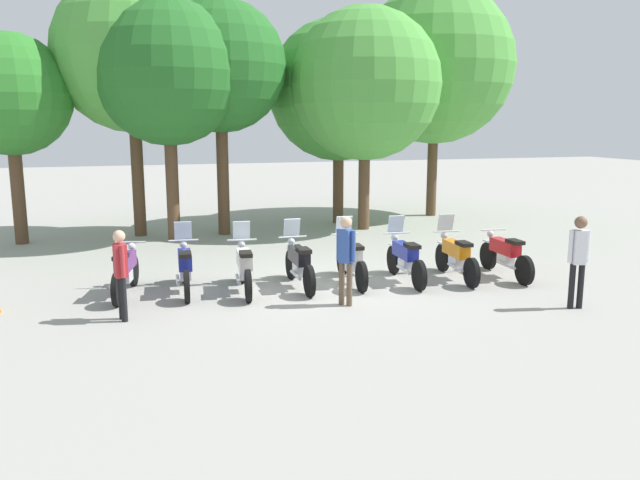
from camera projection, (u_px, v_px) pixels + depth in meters
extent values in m
plane|color=#9E9B93|center=(327.00, 286.00, 13.53)|extent=(80.00, 80.00, 0.00)
cylinder|color=black|center=(134.00, 271.00, 13.52)|extent=(0.23, 0.65, 0.64)
cylinder|color=black|center=(117.00, 290.00, 12.00)|extent=(0.23, 0.65, 0.64)
cube|color=silver|center=(133.00, 255.00, 13.46)|extent=(0.19, 0.38, 0.04)
cube|color=#59196B|center=(125.00, 262.00, 12.74)|extent=(0.46, 0.98, 0.30)
cube|color=silver|center=(126.00, 276.00, 12.74)|extent=(0.30, 0.44, 0.24)
cube|color=black|center=(120.00, 257.00, 12.32)|extent=(0.33, 0.48, 0.08)
cylinder|color=silver|center=(132.00, 257.00, 13.37)|extent=(0.10, 0.23, 0.64)
cylinder|color=silver|center=(130.00, 242.00, 13.22)|extent=(0.61, 0.17, 0.04)
sphere|color=silver|center=(132.00, 247.00, 13.37)|extent=(0.19, 0.19, 0.16)
cylinder|color=silver|center=(114.00, 282.00, 12.45)|extent=(0.22, 0.70, 0.07)
cylinder|color=black|center=(184.00, 269.00, 13.71)|extent=(0.14, 0.65, 0.64)
cylinder|color=black|center=(187.00, 286.00, 12.23)|extent=(0.14, 0.65, 0.64)
cube|color=silver|center=(184.00, 253.00, 13.65)|extent=(0.14, 0.37, 0.04)
cube|color=navy|center=(185.00, 260.00, 12.96)|extent=(0.32, 0.96, 0.30)
cube|color=silver|center=(185.00, 273.00, 12.96)|extent=(0.25, 0.41, 0.24)
cube|color=black|center=(185.00, 254.00, 12.54)|extent=(0.27, 0.45, 0.08)
cylinder|color=silver|center=(184.00, 255.00, 13.57)|extent=(0.06, 0.23, 0.64)
cylinder|color=silver|center=(183.00, 240.00, 13.42)|extent=(0.62, 0.08, 0.04)
sphere|color=silver|center=(183.00, 245.00, 13.57)|extent=(0.17, 0.17, 0.16)
cylinder|color=silver|center=(178.00, 280.00, 12.65)|extent=(0.11, 0.70, 0.07)
cube|color=silver|center=(183.00, 230.00, 13.44)|extent=(0.37, 0.16, 0.39)
cylinder|color=black|center=(242.00, 268.00, 13.77)|extent=(0.16, 0.65, 0.64)
cylinder|color=black|center=(248.00, 286.00, 12.27)|extent=(0.16, 0.65, 0.64)
cube|color=silver|center=(242.00, 253.00, 13.70)|extent=(0.16, 0.37, 0.04)
cube|color=silver|center=(244.00, 259.00, 13.00)|extent=(0.35, 0.97, 0.30)
cube|color=silver|center=(245.00, 273.00, 13.00)|extent=(0.26, 0.42, 0.24)
cube|color=black|center=(246.00, 254.00, 12.58)|extent=(0.28, 0.46, 0.08)
cylinder|color=silver|center=(242.00, 255.00, 13.62)|extent=(0.07, 0.23, 0.64)
cylinder|color=silver|center=(242.00, 240.00, 13.47)|extent=(0.62, 0.10, 0.04)
sphere|color=silver|center=(241.00, 244.00, 13.62)|extent=(0.18, 0.18, 0.16)
cylinder|color=silver|center=(238.00, 279.00, 12.69)|extent=(0.14, 0.70, 0.07)
cube|color=silver|center=(241.00, 230.00, 13.49)|extent=(0.37, 0.17, 0.39)
cylinder|color=black|center=(291.00, 264.00, 14.10)|extent=(0.11, 0.64, 0.64)
cylinder|color=black|center=(309.00, 281.00, 12.64)|extent=(0.11, 0.64, 0.64)
cube|color=silver|center=(291.00, 249.00, 14.04)|extent=(0.13, 0.36, 0.04)
cube|color=black|center=(299.00, 255.00, 13.36)|extent=(0.28, 0.95, 0.30)
cube|color=silver|center=(300.00, 269.00, 13.36)|extent=(0.23, 0.40, 0.24)
cube|color=black|center=(304.00, 250.00, 12.94)|extent=(0.25, 0.44, 0.08)
cylinder|color=silver|center=(292.00, 251.00, 13.96)|extent=(0.05, 0.23, 0.64)
cylinder|color=silver|center=(293.00, 237.00, 13.82)|extent=(0.62, 0.05, 0.04)
sphere|color=silver|center=(291.00, 241.00, 13.96)|extent=(0.16, 0.16, 0.16)
cylinder|color=silver|center=(296.00, 275.00, 13.04)|extent=(0.08, 0.70, 0.07)
cube|color=silver|center=(292.00, 227.00, 13.84)|extent=(0.36, 0.14, 0.39)
cylinder|color=black|center=(342.00, 261.00, 14.47)|extent=(0.15, 0.65, 0.64)
cylinder|color=black|center=(362.00, 277.00, 12.99)|extent=(0.15, 0.65, 0.64)
cube|color=silver|center=(342.00, 246.00, 14.41)|extent=(0.15, 0.37, 0.04)
cube|color=silver|center=(351.00, 252.00, 13.71)|extent=(0.33, 0.97, 0.30)
cube|color=silver|center=(351.00, 265.00, 13.71)|extent=(0.25, 0.42, 0.24)
cube|color=black|center=(356.00, 247.00, 13.29)|extent=(0.27, 0.46, 0.08)
cylinder|color=silver|center=(343.00, 248.00, 14.33)|extent=(0.07, 0.23, 0.64)
cylinder|color=silver|center=(344.00, 234.00, 14.18)|extent=(0.62, 0.08, 0.04)
sphere|color=silver|center=(343.00, 238.00, 14.33)|extent=(0.17, 0.17, 0.16)
cylinder|color=silver|center=(348.00, 271.00, 13.40)|extent=(0.12, 0.70, 0.07)
cube|color=silver|center=(344.00, 225.00, 14.20)|extent=(0.37, 0.16, 0.39)
cylinder|color=black|center=(393.00, 260.00, 14.58)|extent=(0.14, 0.65, 0.64)
cylinder|color=black|center=(419.00, 275.00, 13.10)|extent=(0.14, 0.65, 0.64)
cube|color=silver|center=(394.00, 245.00, 14.52)|extent=(0.14, 0.37, 0.04)
cube|color=navy|center=(405.00, 251.00, 13.83)|extent=(0.32, 0.96, 0.30)
cube|color=silver|center=(406.00, 264.00, 13.83)|extent=(0.25, 0.41, 0.24)
cube|color=black|center=(412.00, 246.00, 13.41)|extent=(0.27, 0.45, 0.08)
cylinder|color=silver|center=(395.00, 247.00, 14.44)|extent=(0.06, 0.23, 0.64)
cylinder|color=silver|center=(397.00, 233.00, 14.29)|extent=(0.62, 0.08, 0.04)
sphere|color=silver|center=(395.00, 237.00, 14.44)|extent=(0.17, 0.17, 0.16)
cylinder|color=silver|center=(404.00, 270.00, 13.51)|extent=(0.12, 0.70, 0.07)
cube|color=silver|center=(396.00, 224.00, 14.31)|extent=(0.37, 0.16, 0.39)
cylinder|color=black|center=(442.00, 258.00, 14.81)|extent=(0.16, 0.65, 0.64)
cylinder|color=black|center=(472.00, 273.00, 13.32)|extent=(0.16, 0.65, 0.64)
cube|color=silver|center=(443.00, 243.00, 14.74)|extent=(0.15, 0.37, 0.04)
cube|color=orange|center=(456.00, 249.00, 14.05)|extent=(0.34, 0.97, 0.30)
cube|color=silver|center=(456.00, 261.00, 14.05)|extent=(0.25, 0.42, 0.24)
cube|color=black|center=(464.00, 244.00, 13.63)|extent=(0.28, 0.46, 0.08)
cylinder|color=silver|center=(444.00, 245.00, 14.66)|extent=(0.07, 0.23, 0.64)
cylinder|color=silver|center=(447.00, 231.00, 14.51)|extent=(0.62, 0.09, 0.04)
sphere|color=silver|center=(444.00, 236.00, 14.66)|extent=(0.17, 0.17, 0.16)
cylinder|color=silver|center=(455.00, 267.00, 13.74)|extent=(0.13, 0.70, 0.07)
cube|color=silver|center=(446.00, 222.00, 14.54)|extent=(0.37, 0.16, 0.39)
cylinder|color=black|center=(488.00, 256.00, 15.02)|extent=(0.13, 0.64, 0.64)
cylinder|color=black|center=(524.00, 270.00, 13.55)|extent=(0.13, 0.64, 0.64)
cube|color=silver|center=(489.00, 241.00, 14.96)|extent=(0.14, 0.37, 0.04)
cube|color=red|center=(505.00, 247.00, 14.27)|extent=(0.31, 0.96, 0.30)
cube|color=silver|center=(506.00, 259.00, 14.27)|extent=(0.24, 0.41, 0.24)
cube|color=black|center=(515.00, 242.00, 13.85)|extent=(0.26, 0.45, 0.08)
cylinder|color=silver|center=(491.00, 243.00, 14.88)|extent=(0.06, 0.23, 0.64)
cylinder|color=silver|center=(493.00, 230.00, 14.73)|extent=(0.62, 0.07, 0.04)
sphere|color=silver|center=(490.00, 234.00, 14.88)|extent=(0.17, 0.17, 0.16)
cylinder|color=silver|center=(506.00, 265.00, 13.96)|extent=(0.10, 0.70, 0.07)
cylinder|color=black|center=(121.00, 298.00, 11.20)|extent=(0.13, 0.13, 0.78)
cylinder|color=black|center=(124.00, 300.00, 11.06)|extent=(0.13, 0.13, 0.78)
cube|color=#B22D33|center=(120.00, 261.00, 11.01)|extent=(0.24, 0.26, 0.58)
cylinder|color=#B22D33|center=(118.00, 258.00, 11.14)|extent=(0.10, 0.10, 0.55)
cylinder|color=#B22D33|center=(122.00, 262.00, 10.87)|extent=(0.10, 0.10, 0.55)
sphere|color=#DBAD89|center=(119.00, 236.00, 10.93)|extent=(0.25, 0.25, 0.21)
cylinder|color=black|center=(581.00, 286.00, 11.85)|extent=(0.13, 0.13, 0.84)
cylinder|color=black|center=(572.00, 286.00, 11.83)|extent=(0.13, 0.13, 0.84)
cube|color=silver|center=(579.00, 247.00, 11.70)|extent=(0.26, 0.24, 0.63)
cylinder|color=silver|center=(588.00, 246.00, 11.71)|extent=(0.10, 0.10, 0.60)
cylinder|color=silver|center=(571.00, 246.00, 11.69)|extent=(0.10, 0.10, 0.60)
sphere|color=brown|center=(581.00, 222.00, 11.62)|extent=(0.27, 0.27, 0.23)
cylinder|color=brown|center=(342.00, 283.00, 12.09)|extent=(0.15, 0.15, 0.83)
cylinder|color=brown|center=(349.00, 285.00, 12.00)|extent=(0.15, 0.15, 0.83)
cube|color=#33519E|center=(346.00, 246.00, 11.91)|extent=(0.29, 0.30, 0.62)
cylinder|color=#33519E|center=(339.00, 245.00, 11.99)|extent=(0.11, 0.11, 0.59)
cylinder|color=#33519E|center=(353.00, 246.00, 11.82)|extent=(0.11, 0.11, 0.59)
sphere|color=#DBAD89|center=(346.00, 222.00, 11.83)|extent=(0.32, 0.32, 0.22)
cylinder|color=brown|center=(18.00, 191.00, 17.94)|extent=(0.36, 0.36, 2.99)
sphere|color=#2D7A28|center=(9.00, 94.00, 17.45)|extent=(3.35, 3.35, 3.35)
cylinder|color=brown|center=(138.00, 174.00, 19.16)|extent=(0.36, 0.36, 3.77)
sphere|color=#4C9E3D|center=(131.00, 54.00, 18.52)|extent=(4.54, 4.54, 4.54)
cylinder|color=brown|center=(172.00, 183.00, 18.39)|extent=(0.36, 0.36, 3.35)
sphere|color=#236623|center=(168.00, 72.00, 17.82)|extent=(4.09, 4.09, 4.09)
cylinder|color=brown|center=(223.00, 175.00, 19.41)|extent=(0.36, 0.36, 3.67)
sphere|color=#236623|center=(220.00, 66.00, 18.82)|extent=(3.92, 3.92, 3.92)
cylinder|color=brown|center=(338.00, 182.00, 21.67)|extent=(0.36, 0.36, 2.82)
sphere|color=#3D8E33|center=(339.00, 90.00, 21.12)|extent=(4.67, 4.67, 4.67)
cylinder|color=brown|center=(364.00, 184.00, 20.41)|extent=(0.36, 0.36, 2.91)
sphere|color=#4C9E3D|center=(365.00, 84.00, 19.84)|extent=(4.73, 4.73, 4.73)
cylinder|color=brown|center=(432.00, 169.00, 23.35)|extent=(0.36, 0.36, 3.45)
sphere|color=#4C9E3D|center=(435.00, 65.00, 22.67)|extent=(5.58, 5.58, 5.58)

